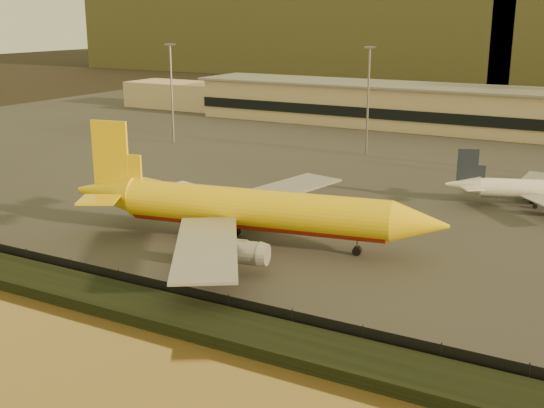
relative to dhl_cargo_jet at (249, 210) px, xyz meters
The scene contains 10 objects.
ground 10.70m from the dhl_cargo_jet, 85.97° to the right, with size 900.00×900.00×0.00m, color black.
embankment 26.68m from the dhl_cargo_jet, 88.58° to the right, with size 320.00×7.00×1.40m, color black.
tarmac 85.89m from the dhl_cargo_jet, 89.56° to the left, with size 320.00×220.00×0.20m, color #2D2D2D.
perimeter_fence 22.64m from the dhl_cargo_jet, 88.32° to the right, with size 300.00×0.05×2.20m, color black.
terminal_building 117.11m from the dhl_cargo_jet, 96.80° to the left, with size 202.00×25.00×12.60m.
apron_light_masts 68.36m from the dhl_cargo_jet, 76.61° to the left, with size 152.20×12.20×25.40m.
distant_hills 332.37m from the dhl_cargo_jet, 93.48° to the left, with size 470.00×160.00×70.00m.
dhl_cargo_jet is the anchor object (origin of this frame).
gse_vehicle_yellow 22.94m from the dhl_cargo_jet, 62.80° to the left, with size 4.52×2.03×2.03m, color yellow.
gse_vehicle_white 33.89m from the dhl_cargo_jet, 142.01° to the left, with size 3.48×1.56×1.56m, color silver.
Camera 1 is at (48.35, -72.30, 32.68)m, focal length 45.00 mm.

